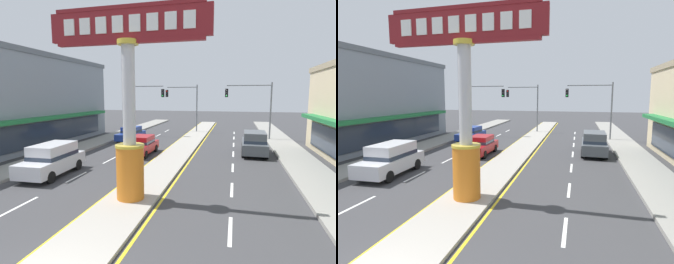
# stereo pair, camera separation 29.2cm
# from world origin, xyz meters

# --- Properties ---
(median_strip) EXTENTS (2.39, 52.00, 0.14)m
(median_strip) POSITION_xyz_m (0.00, 18.00, 0.07)
(median_strip) COLOR #A39E93
(median_strip) RESTS_ON ground
(sidewalk_left) EXTENTS (2.72, 60.00, 0.18)m
(sidewalk_left) POSITION_xyz_m (-9.15, 16.00, 0.09)
(sidewalk_left) COLOR gray
(sidewalk_left) RESTS_ON ground
(sidewalk_right) EXTENTS (2.72, 60.00, 0.18)m
(sidewalk_right) POSITION_xyz_m (9.15, 16.00, 0.09)
(sidewalk_right) COLOR gray
(sidewalk_right) RESTS_ON ground
(lane_markings) EXTENTS (9.13, 52.00, 0.01)m
(lane_markings) POSITION_xyz_m (0.00, 16.65, 0.00)
(lane_markings) COLOR silver
(lane_markings) RESTS_ON ground
(district_sign) EXTENTS (7.20, 1.31, 8.41)m
(district_sign) POSITION_xyz_m (0.00, 6.54, 4.31)
(district_sign) COLOR orange
(district_sign) RESTS_ON median_strip
(storefront_left) EXTENTS (9.28, 21.74, 8.65)m
(storefront_left) POSITION_xyz_m (-15.98, 16.69, 4.33)
(storefront_left) COLOR gray
(storefront_left) RESTS_ON ground
(traffic_light_left_side) EXTENTS (4.86, 0.46, 6.20)m
(traffic_light_left_side) POSITION_xyz_m (-6.43, 25.70, 4.25)
(traffic_light_left_side) COLOR slate
(traffic_light_left_side) RESTS_ON ground
(traffic_light_right_side) EXTENTS (4.86, 0.46, 6.20)m
(traffic_light_right_side) POSITION_xyz_m (6.43, 25.86, 4.25)
(traffic_light_right_side) COLOR slate
(traffic_light_right_side) RESTS_ON ground
(traffic_light_median_far) EXTENTS (4.20, 0.46, 6.20)m
(traffic_light_median_far) POSITION_xyz_m (-1.82, 30.45, 4.19)
(traffic_light_median_far) COLOR slate
(traffic_light_median_far) RESTS_ON ground
(sedan_near_right_lane) EXTENTS (1.86, 4.31, 1.53)m
(sedan_near_right_lane) POSITION_xyz_m (-2.84, 16.07, 0.79)
(sedan_near_right_lane) COLOR maroon
(sedan_near_right_lane) RESTS_ON ground
(suv_far_right_lane) EXTENTS (2.05, 4.64, 1.90)m
(suv_far_right_lane) POSITION_xyz_m (6.14, 18.18, 0.98)
(suv_far_right_lane) COLOR #4C5156
(suv_far_right_lane) RESTS_ON ground
(sedan_near_left_lane) EXTENTS (1.97, 4.37, 1.53)m
(sedan_near_left_lane) POSITION_xyz_m (-6.14, 22.09, 0.79)
(sedan_near_left_lane) COLOR navy
(sedan_near_left_lane) RESTS_ON ground
(suv_mid_left_lane) EXTENTS (2.10, 4.67, 1.90)m
(suv_mid_left_lane) POSITION_xyz_m (-6.15, 9.28, 0.98)
(suv_mid_left_lane) COLOR silver
(suv_mid_left_lane) RESTS_ON ground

